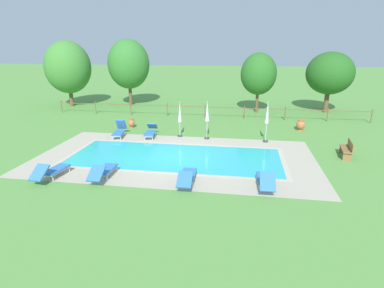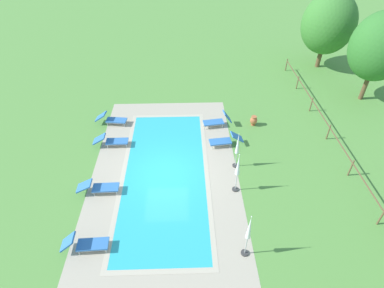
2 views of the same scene
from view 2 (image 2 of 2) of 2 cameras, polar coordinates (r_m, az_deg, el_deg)
The scene contains 17 objects.
ground_plane at distance 16.86m, azimuth -4.97°, elevation -5.48°, with size 160.00×160.00×0.00m, color #599342.
pool_deck_paving at distance 16.85m, azimuth -4.98°, elevation -5.47°, with size 14.48×7.83×0.01m, color #B2A893.
swimming_pool_water at distance 16.85m, azimuth -4.98°, elevation -5.47°, with size 10.92×4.27×0.01m, color #2DB7C6.
pool_coping_rim at distance 16.85m, azimuth -4.98°, elevation -5.46°, with size 11.40×4.75×0.01m.
sun_lounger_north_near_steps at distance 18.50m, azimuth 6.12°, elevation 0.68°, with size 0.83×2.07×0.81m.
sun_lounger_north_mid at distance 18.98m, azimuth -14.52°, elevation 0.58°, with size 0.62×2.05×0.77m.
sun_lounger_north_far at distance 16.29m, azimuth -16.65°, elevation -7.63°, with size 0.66×2.08×0.72m.
sun_lounger_north_end at distance 20.83m, azimuth -14.52°, elevation 4.43°, with size 0.84×2.06×0.83m.
sun_lounger_south_near_corner at distance 14.31m, azimuth -18.98°, elevation -16.95°, with size 0.68×1.97×0.91m.
sun_lounger_south_far at distance 20.04m, azimuth 4.70°, elevation 4.28°, with size 0.85×1.88×1.02m.
patio_umbrella_closed_row_west at distance 12.71m, azimuth 10.40°, elevation -15.56°, with size 0.32×0.32×2.48m.
patio_umbrella_closed_row_mid_west at distance 16.51m, azimuth 8.36°, elevation -0.56°, with size 0.32×0.32×2.25m.
patio_umbrella_closed_row_centre at distance 15.06m, azimuth 8.44°, elevation -4.39°, with size 0.32×0.32×2.40m.
terracotta_urn_by_tree at distance 20.46m, azimuth 11.27°, elevation 4.27°, with size 0.46×0.46×0.67m.
perimeter_fence at distance 18.27m, azimuth 27.33°, elevation -3.58°, with size 25.39×0.08×1.05m.
tree_west_mid at distance 28.75m, azimuth 23.81°, elevation 19.60°, with size 4.23×4.23×6.11m.
tree_centre at distance 24.69m, azimuth 31.35°, elevation 15.02°, with size 3.92×3.92×6.24m.
Camera 2 is at (12.02, 1.08, 11.77)m, focal length 29.00 mm.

